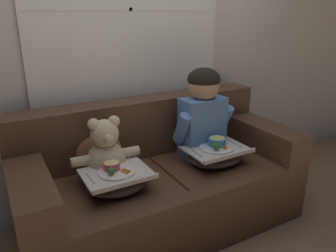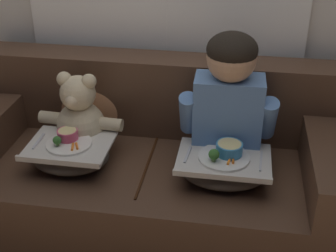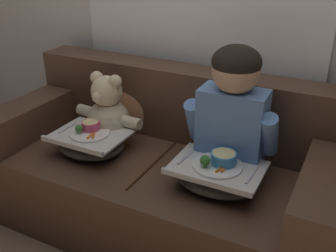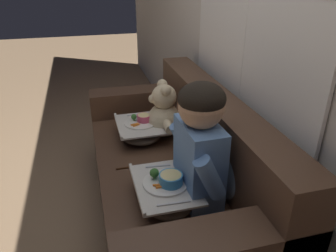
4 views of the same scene
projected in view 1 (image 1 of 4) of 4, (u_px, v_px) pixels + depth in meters
name	position (u px, v px, depth m)	size (l,w,h in m)	color
ground_plane	(163.00, 224.00, 2.45)	(14.00, 14.00, 0.00)	#8E7051
wall_back_with_window	(129.00, 38.00, 2.44)	(8.00, 0.08, 2.60)	beige
couch	(159.00, 181.00, 2.39)	(1.96, 0.89, 0.89)	#4C3323
throw_pillow_behind_child	(189.00, 125.00, 2.63)	(0.38, 0.19, 0.40)	slate
throw_pillow_behind_teddy	(97.00, 143.00, 2.27)	(0.37, 0.18, 0.39)	#B2754C
child_figure	(203.00, 109.00, 2.42)	(0.48, 0.24, 0.67)	#5B84BC
teddy_bear	(106.00, 153.00, 2.13)	(0.46, 0.32, 0.42)	beige
lap_tray_child	(216.00, 155.00, 2.37)	(0.44, 0.33, 0.19)	#473D33
lap_tray_teddy	(117.00, 180.00, 2.02)	(0.41, 0.33, 0.18)	#473D33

